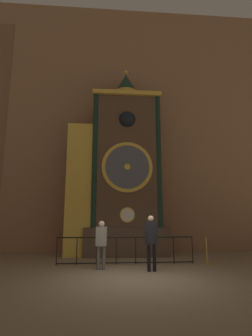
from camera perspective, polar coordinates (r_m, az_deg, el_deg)
The scene contains 7 objects.
ground_plane at distance 7.97m, azimuth 2.17°, elevation -23.04°, with size 28.00×28.00×0.00m, color #847056.
cathedral_back_wall at distance 14.78m, azimuth -1.19°, elevation 10.15°, with size 24.00×0.32×13.97m.
clock_tower at distance 12.73m, azimuth -1.74°, elevation -0.94°, with size 4.74×1.83×9.32m.
railing_fence at distance 10.25m, azimuth -0.01°, elevation -17.16°, with size 5.13×0.05×1.00m.
visitor_near at distance 9.21m, azimuth -5.40°, elevation -15.34°, with size 0.38×0.29×1.59m.
visitor_far at distance 8.91m, azimuth 5.51°, elevation -14.82°, with size 0.39×0.31×1.77m.
stanchion_post at distance 10.74m, azimuth 17.21°, elevation -17.76°, with size 0.28×0.28×0.96m.
Camera 1 is at (-0.91, -7.74, 1.69)m, focal length 28.00 mm.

